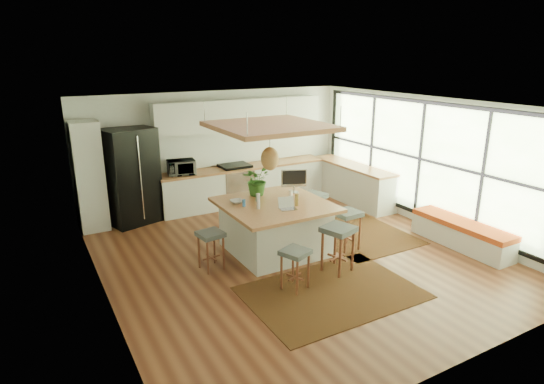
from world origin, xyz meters
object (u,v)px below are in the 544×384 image
island (275,227)px  microwave (181,166)px  monitor (294,180)px  stool_left_side (211,249)px  stool_near_left (295,268)px  stool_right_front (346,231)px  island_plant (257,183)px  stool_right_back (312,214)px  fridge (131,181)px  laptop (288,203)px  stool_near_right (337,252)px

island → microwave: (-0.80, 2.79, 0.66)m
monitor → stool_left_side: bearing=-143.3°
stool_near_left → monitor: (1.08, 1.78, 0.83)m
island → stool_right_front: 1.34m
island_plant → stool_right_back: bearing=-4.1°
island_plant → stool_near_left: bearing=-101.0°
fridge → stool_right_back: 3.91m
island_plant → stool_left_side: bearing=-150.0°
stool_near_left → monitor: bearing=58.7°
fridge → microwave: bearing=-18.1°
island → stool_left_side: size_ratio=2.76×
monitor → stool_right_front: bearing=-38.1°
stool_right_front → stool_left_side: (-2.50, 0.48, 0.00)m
stool_near_left → stool_right_front: size_ratio=0.87×
fridge → stool_right_front: size_ratio=2.72×
laptop → fridge: bearing=132.2°
fridge → stool_near_left: size_ratio=3.11×
fridge → monitor: size_ratio=4.04×
laptop → monitor: bearing=63.3°
stool_near_right → stool_right_front: bearing=42.6°
stool_near_right → stool_right_back: 1.89m
stool_right_front → monitor: size_ratio=1.49×
monitor → island_plant: bearing=-175.8°
island → laptop: 0.71m
fridge → monitor: 3.54m
stool_near_right → stool_right_back: stool_near_right is taller
stool_right_front → monitor: bearing=119.5°
stool_near_right → stool_left_side: (-1.80, 1.12, 0.00)m
laptop → microwave: (-0.83, 3.19, 0.08)m
stool_right_front → stool_left_side: 2.54m
stool_left_side → monitor: monitor is taller
fridge → stool_near_left: 4.50m
fridge → stool_near_right: fridge is taller
stool_left_side → stool_right_front: bearing=-10.8°
fridge → microwave: fridge is taller
stool_near_left → stool_right_back: stool_right_back is taller
stool_near_left → island_plant: (0.39, 2.01, 0.81)m
stool_near_right → stool_left_side: stool_near_right is taller
island → island_plant: size_ratio=3.03×
stool_right_back → island_plant: (-1.24, 0.09, 0.81)m
stool_right_front → stool_near_right: bearing=-137.4°
stool_left_side → microwave: size_ratio=1.13×
laptop → microwave: bearing=115.8°
stool_near_left → stool_right_front: stool_right_front is taller
monitor → microwave: (-1.45, 2.40, -0.06)m
fridge → stool_near_left: bearing=-87.2°
fridge → stool_left_side: bearing=-94.7°
stool_near_left → monitor: monitor is taller
laptop → stool_near_right: bearing=-49.1°
fridge → stool_right_back: (3.11, -2.30, -0.57)m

